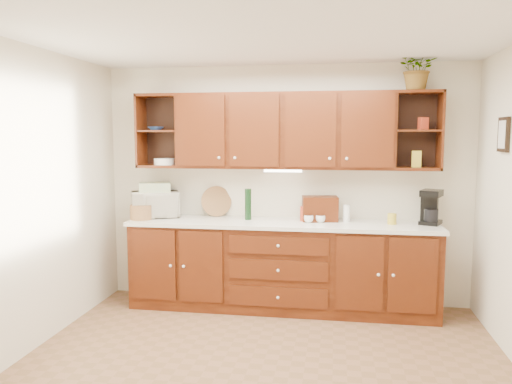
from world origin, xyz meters
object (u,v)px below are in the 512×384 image
(bread_box, at_px, (320,209))
(coffee_maker, at_px, (431,207))
(potted_plant, at_px, (418,68))
(microwave, at_px, (155,204))

(bread_box, distance_m, coffee_maker, 1.13)
(potted_plant, bearing_deg, bread_box, 177.95)
(microwave, xyz_separation_m, coffee_maker, (2.94, 0.02, 0.03))
(microwave, xyz_separation_m, potted_plant, (2.77, 0.01, 1.43))
(microwave, distance_m, coffee_maker, 2.94)
(coffee_maker, relative_size, potted_plant, 0.81)
(coffee_maker, distance_m, potted_plant, 1.41)
(microwave, distance_m, potted_plant, 3.12)
(bread_box, height_order, coffee_maker, coffee_maker)
(microwave, height_order, bread_box, microwave)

